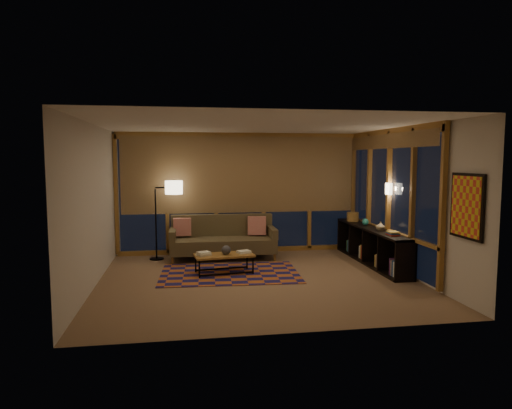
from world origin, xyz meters
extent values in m
cube|color=#977860|center=(0.00, 0.00, 0.00)|extent=(5.50, 5.00, 0.01)
cube|color=silver|center=(0.00, 0.00, 2.70)|extent=(5.50, 5.00, 0.01)
cube|color=beige|center=(0.00, 2.50, 1.35)|extent=(5.50, 0.01, 2.70)
cube|color=beige|center=(0.00, -2.50, 1.35)|extent=(5.50, 0.01, 2.70)
cube|color=beige|center=(-2.75, 0.00, 1.35)|extent=(0.01, 5.00, 2.70)
cube|color=beige|center=(2.75, 0.00, 1.35)|extent=(0.01, 5.00, 2.70)
cube|color=#A45120|center=(-0.44, 0.52, 0.01)|extent=(2.63, 1.83, 0.01)
sphere|color=black|center=(-0.51, 0.52, 0.45)|extent=(0.21, 0.21, 0.17)
cylinder|color=#A97E3F|center=(2.47, 1.89, 0.83)|extent=(0.28, 0.28, 0.20)
sphere|color=teal|center=(2.49, 1.22, 0.81)|extent=(0.18, 0.18, 0.14)
imported|color=tan|center=(2.49, 0.49, 0.83)|extent=(0.22, 0.22, 0.18)
camera|label=1|loc=(-1.29, -7.74, 2.12)|focal=32.00mm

